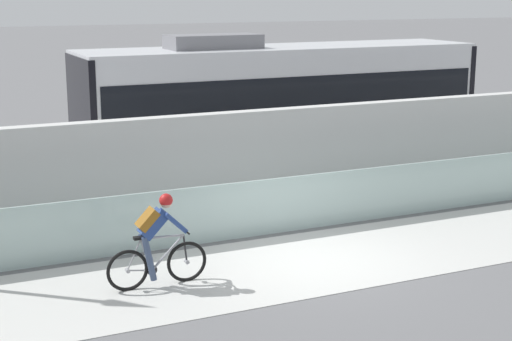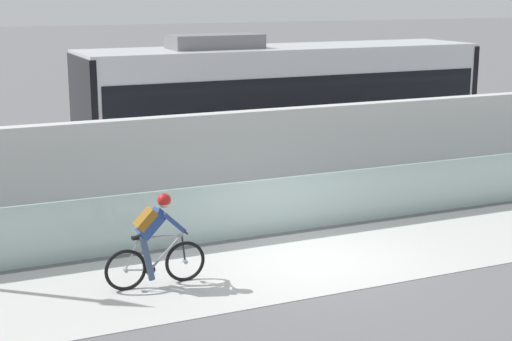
% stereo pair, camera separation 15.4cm
% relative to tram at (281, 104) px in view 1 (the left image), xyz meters
% --- Properties ---
extents(ground_plane, '(200.00, 200.00, 0.00)m').
position_rel_tram_xyz_m(ground_plane, '(-2.75, -6.85, -1.89)').
color(ground_plane, slate).
extents(bike_path_deck, '(32.00, 3.20, 0.01)m').
position_rel_tram_xyz_m(bike_path_deck, '(-2.75, -6.85, -1.89)').
color(bike_path_deck, silver).
rests_on(bike_path_deck, ground).
extents(glass_parapet, '(32.00, 0.05, 1.17)m').
position_rel_tram_xyz_m(glass_parapet, '(-2.75, -5.00, -1.31)').
color(glass_parapet, '#ADC6C1').
rests_on(glass_parapet, ground).
extents(concrete_barrier_wall, '(32.00, 0.36, 2.30)m').
position_rel_tram_xyz_m(concrete_barrier_wall, '(-2.75, -3.20, -0.74)').
color(concrete_barrier_wall, silver).
rests_on(concrete_barrier_wall, ground).
extents(tram_rail_near, '(32.00, 0.08, 0.01)m').
position_rel_tram_xyz_m(tram_rail_near, '(-2.75, -0.72, -1.89)').
color(tram_rail_near, '#595654').
rests_on(tram_rail_near, ground).
extents(tram_rail_far, '(32.00, 0.08, 0.01)m').
position_rel_tram_xyz_m(tram_rail_far, '(-2.75, 0.72, -1.89)').
color(tram_rail_far, '#595654').
rests_on(tram_rail_far, ground).
extents(tram, '(11.06, 2.54, 3.81)m').
position_rel_tram_xyz_m(tram, '(0.00, 0.00, 0.00)').
color(tram, silver).
rests_on(tram, ground).
extents(cyclist_on_bike, '(1.77, 0.58, 1.61)m').
position_rel_tram_xyz_m(cyclist_on_bike, '(-5.78, -6.85, -1.09)').
color(cyclist_on_bike, black).
rests_on(cyclist_on_bike, ground).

